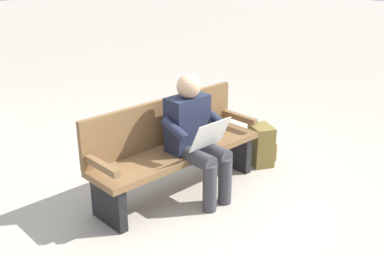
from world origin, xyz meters
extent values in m
plane|color=#A89E8E|center=(0.00, 0.00, 0.00)|extent=(40.00, 40.00, 0.00)
cube|color=brown|center=(0.00, 0.00, 0.42)|extent=(1.81, 0.52, 0.06)
cube|color=brown|center=(0.00, -0.21, 0.68)|extent=(1.80, 0.09, 0.45)
cube|color=brown|center=(-0.85, 0.02, 0.57)|extent=(0.07, 0.48, 0.06)
cube|color=brown|center=(0.85, -0.02, 0.57)|extent=(0.07, 0.48, 0.06)
cube|color=black|center=(-0.80, 0.02, 0.20)|extent=(0.09, 0.43, 0.39)
cube|color=black|center=(0.80, -0.02, 0.20)|extent=(0.09, 0.43, 0.39)
cube|color=#1E2338|center=(-0.07, 0.05, 0.71)|extent=(0.40, 0.23, 0.52)
sphere|color=tan|center=(-0.07, 0.07, 1.07)|extent=(0.22, 0.22, 0.22)
cylinder|color=#38383D|center=(-0.17, 0.26, 0.47)|extent=(0.16, 0.42, 0.15)
cylinder|color=#38383D|center=(0.03, 0.26, 0.47)|extent=(0.16, 0.42, 0.15)
cylinder|color=#38383D|center=(-0.16, 0.45, 0.23)|extent=(0.13, 0.13, 0.45)
cylinder|color=#38383D|center=(0.04, 0.45, 0.23)|extent=(0.13, 0.13, 0.45)
cylinder|color=#1E2338|center=(-0.31, 0.16, 0.74)|extent=(0.10, 0.32, 0.18)
cylinder|color=#1E2338|center=(0.17, 0.15, 0.74)|extent=(0.10, 0.32, 0.18)
cube|color=silver|center=(-0.07, 0.35, 0.68)|extent=(0.40, 0.14, 0.27)
cube|color=brown|center=(-1.07, 0.17, 0.22)|extent=(0.32, 0.35, 0.45)
cube|color=olive|center=(-1.18, 0.23, 0.16)|extent=(0.13, 0.20, 0.20)
camera|label=1|loc=(2.67, 2.89, 2.19)|focal=42.47mm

